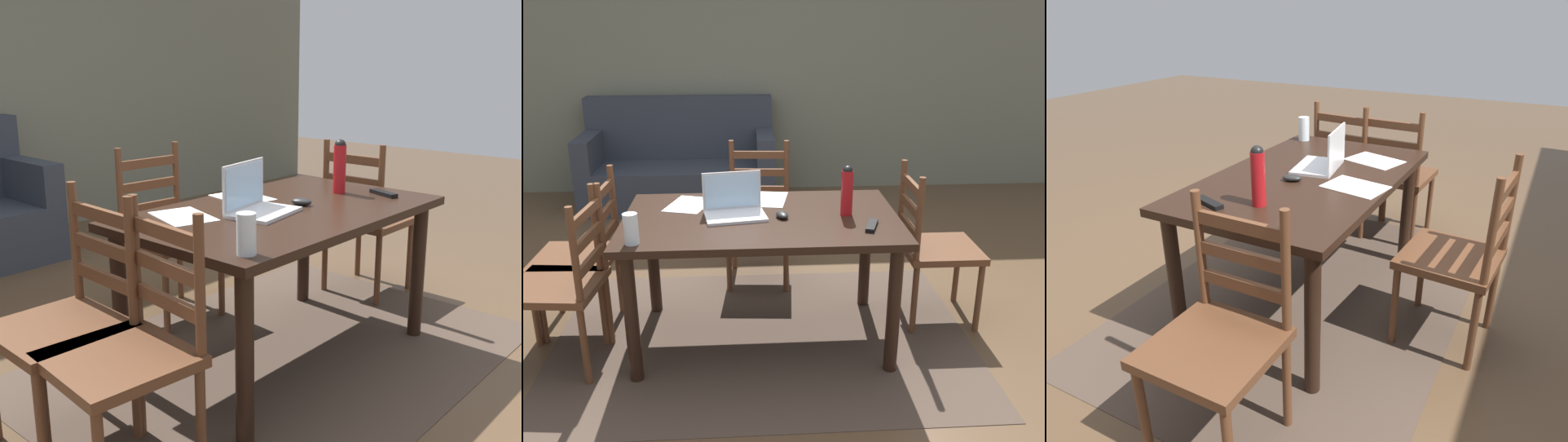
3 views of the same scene
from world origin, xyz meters
The scene contains 16 objects.
ground_plane centered at (0.00, 0.00, 0.00)m, with size 14.00×14.00×0.00m, color brown.
area_rug centered at (0.00, 0.00, 0.00)m, with size 2.37×1.68×0.01m, color #47382D.
wall_back centered at (0.00, 3.07, 1.35)m, with size 8.00×0.12×2.70m, color #6B6D5B.
dining_table centered at (0.00, 0.00, 0.65)m, with size 1.48×0.90×0.74m.
chair_far_head centered at (0.00, 0.82, 0.46)m, with size 0.47×0.47×0.95m.
chair_left_far centered at (-1.03, 0.18, 0.46)m, with size 0.46×0.46×0.95m.
chair_right_far centered at (1.03, 0.18, 0.46)m, with size 0.44×0.44×0.95m.
chair_left_near centered at (-1.03, -0.18, 0.46)m, with size 0.48×0.48×0.95m.
couch centered at (-0.72, 2.60, 0.36)m, with size 1.80×0.80×1.00m.
laptop centered at (-0.15, 0.04, 0.80)m, with size 0.35×0.27×0.23m.
water_bottle centered at (0.46, 0.00, 0.89)m, with size 0.06×0.06×0.28m.
drinking_glass centered at (-0.63, -0.35, 0.82)m, with size 0.07×0.07×0.15m, color silver.
computer_mouse centered at (0.11, -0.03, 0.76)m, with size 0.06×0.10×0.03m, color black.
tv_remote centered at (0.56, -0.20, 0.75)m, with size 0.04×0.17×0.02m, color black.
paper_stack_left centered at (-0.41, 0.22, 0.75)m, with size 0.21×0.30×0.00m, color white.
paper_stack_right centered at (0.05, 0.29, 0.75)m, with size 0.21×0.30×0.00m, color white.
Camera 2 is at (-0.07, -2.98, 1.80)m, focal length 40.38 mm.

